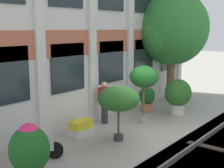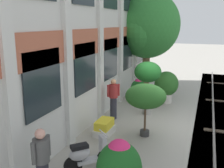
{
  "view_description": "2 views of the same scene",
  "coord_description": "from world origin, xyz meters",
  "px_view_note": "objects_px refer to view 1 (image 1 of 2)",
  "views": [
    {
      "loc": [
        -8.81,
        -5.48,
        3.61
      ],
      "look_at": [
        -0.08,
        1.39,
        1.62
      ],
      "focal_mm": 50.0,
      "sensor_mm": 36.0,
      "label": 1
    },
    {
      "loc": [
        -9.21,
        -1.47,
        3.77
      ],
      "look_at": [
        -0.73,
        1.66,
        1.63
      ],
      "focal_mm": 42.0,
      "sensor_mm": 36.0,
      "label": 2
    }
  ],
  "objects_px": {
    "potted_plant_terracotta_small": "(144,78)",
    "potted_plant_square_trough": "(81,128)",
    "broadleaf_tree": "(172,30)",
    "potted_plant_stone_basin": "(178,94)",
    "potted_plant_ribbed_drum": "(147,97)",
    "resident_by_doorway": "(104,101)",
    "potted_plant_tall_urn": "(119,99)",
    "potted_plant_glazed_jar": "(30,153)",
    "scooter_near_curb": "(36,145)"
  },
  "relations": [
    {
      "from": "broadleaf_tree",
      "to": "potted_plant_stone_basin",
      "type": "bearing_deg",
      "value": -145.45
    },
    {
      "from": "broadleaf_tree",
      "to": "potted_plant_square_trough",
      "type": "relative_size",
      "value": 6.16
    },
    {
      "from": "potted_plant_terracotta_small",
      "to": "resident_by_doorway",
      "type": "bearing_deg",
      "value": 131.45
    },
    {
      "from": "potted_plant_glazed_jar",
      "to": "resident_by_doorway",
      "type": "bearing_deg",
      "value": 21.13
    },
    {
      "from": "potted_plant_glazed_jar",
      "to": "resident_by_doorway",
      "type": "height_order",
      "value": "resident_by_doorway"
    },
    {
      "from": "broadleaf_tree",
      "to": "scooter_near_curb",
      "type": "bearing_deg",
      "value": -176.56
    },
    {
      "from": "potted_plant_terracotta_small",
      "to": "potted_plant_ribbed_drum",
      "type": "height_order",
      "value": "potted_plant_terracotta_small"
    },
    {
      "from": "potted_plant_terracotta_small",
      "to": "potted_plant_tall_urn",
      "type": "distance_m",
      "value": 2.24
    },
    {
      "from": "potted_plant_ribbed_drum",
      "to": "broadleaf_tree",
      "type": "bearing_deg",
      "value": 5.26
    },
    {
      "from": "potted_plant_tall_urn",
      "to": "potted_plant_stone_basin",
      "type": "xyz_separation_m",
      "value": [
        4.09,
        -0.07,
        -0.52
      ]
    },
    {
      "from": "potted_plant_terracotta_small",
      "to": "potted_plant_tall_urn",
      "type": "relative_size",
      "value": 1.24
    },
    {
      "from": "potted_plant_terracotta_small",
      "to": "potted_plant_tall_urn",
      "type": "bearing_deg",
      "value": -168.86
    },
    {
      "from": "potted_plant_ribbed_drum",
      "to": "resident_by_doorway",
      "type": "distance_m",
      "value": 2.49
    },
    {
      "from": "potted_plant_glazed_jar",
      "to": "scooter_near_curb",
      "type": "bearing_deg",
      "value": 47.92
    },
    {
      "from": "potted_plant_square_trough",
      "to": "potted_plant_stone_basin",
      "type": "bearing_deg",
      "value": -17.3
    },
    {
      "from": "potted_plant_square_trough",
      "to": "scooter_near_curb",
      "type": "xyz_separation_m",
      "value": [
        -2.25,
        -0.43,
        0.19
      ]
    },
    {
      "from": "potted_plant_square_trough",
      "to": "scooter_near_curb",
      "type": "relative_size",
      "value": 0.84
    },
    {
      "from": "broadleaf_tree",
      "to": "resident_by_doorway",
      "type": "distance_m",
      "value": 5.74
    },
    {
      "from": "potted_plant_tall_urn",
      "to": "scooter_near_curb",
      "type": "bearing_deg",
      "value": 161.19
    },
    {
      "from": "potted_plant_stone_basin",
      "to": "scooter_near_curb",
      "type": "height_order",
      "value": "potted_plant_stone_basin"
    },
    {
      "from": "potted_plant_ribbed_drum",
      "to": "potted_plant_stone_basin",
      "type": "height_order",
      "value": "potted_plant_stone_basin"
    },
    {
      "from": "potted_plant_terracotta_small",
      "to": "potted_plant_square_trough",
      "type": "distance_m",
      "value": 3.09
    },
    {
      "from": "broadleaf_tree",
      "to": "potted_plant_tall_urn",
      "type": "height_order",
      "value": "broadleaf_tree"
    },
    {
      "from": "broadleaf_tree",
      "to": "potted_plant_tall_urn",
      "type": "relative_size",
      "value": 3.02
    },
    {
      "from": "resident_by_doorway",
      "to": "potted_plant_square_trough",
      "type": "bearing_deg",
      "value": -32.89
    },
    {
      "from": "potted_plant_ribbed_drum",
      "to": "resident_by_doorway",
      "type": "bearing_deg",
      "value": 171.53
    },
    {
      "from": "scooter_near_curb",
      "to": "resident_by_doorway",
      "type": "xyz_separation_m",
      "value": [
        3.8,
        0.66,
        0.43
      ]
    },
    {
      "from": "potted_plant_tall_urn",
      "to": "potted_plant_square_trough",
      "type": "xyz_separation_m",
      "value": [
        -0.38,
        1.32,
        -1.13
      ]
    },
    {
      "from": "potted_plant_terracotta_small",
      "to": "resident_by_doorway",
      "type": "height_order",
      "value": "potted_plant_terracotta_small"
    },
    {
      "from": "potted_plant_square_trough",
      "to": "scooter_near_curb",
      "type": "height_order",
      "value": "scooter_near_curb"
    },
    {
      "from": "potted_plant_square_trough",
      "to": "potted_plant_terracotta_small",
      "type": "bearing_deg",
      "value": -19.43
    },
    {
      "from": "potted_plant_ribbed_drum",
      "to": "potted_plant_stone_basin",
      "type": "bearing_deg",
      "value": -70.02
    },
    {
      "from": "broadleaf_tree",
      "to": "potted_plant_ribbed_drum",
      "type": "height_order",
      "value": "broadleaf_tree"
    },
    {
      "from": "broadleaf_tree",
      "to": "potted_plant_ribbed_drum",
      "type": "bearing_deg",
      "value": -174.74
    },
    {
      "from": "potted_plant_terracotta_small",
      "to": "broadleaf_tree",
      "type": "bearing_deg",
      "value": 13.77
    },
    {
      "from": "potted_plant_glazed_jar",
      "to": "scooter_near_curb",
      "type": "height_order",
      "value": "potted_plant_glazed_jar"
    },
    {
      "from": "potted_plant_ribbed_drum",
      "to": "potted_plant_square_trough",
      "type": "height_order",
      "value": "potted_plant_ribbed_drum"
    },
    {
      "from": "potted_plant_ribbed_drum",
      "to": "scooter_near_curb",
      "type": "height_order",
      "value": "potted_plant_ribbed_drum"
    },
    {
      "from": "potted_plant_tall_urn",
      "to": "resident_by_doorway",
      "type": "height_order",
      "value": "potted_plant_tall_urn"
    },
    {
      "from": "potted_plant_ribbed_drum",
      "to": "potted_plant_square_trough",
      "type": "xyz_separation_m",
      "value": [
        -4.01,
        0.14,
        -0.41
      ]
    },
    {
      "from": "potted_plant_tall_urn",
      "to": "scooter_near_curb",
      "type": "relative_size",
      "value": 1.71
    },
    {
      "from": "potted_plant_stone_basin",
      "to": "potted_plant_glazed_jar",
      "type": "bearing_deg",
      "value": -177.93
    },
    {
      "from": "potted_plant_terracotta_small",
      "to": "potted_plant_square_trough",
      "type": "height_order",
      "value": "potted_plant_terracotta_small"
    },
    {
      "from": "potted_plant_ribbed_drum",
      "to": "resident_by_doorway",
      "type": "xyz_separation_m",
      "value": [
        -2.46,
        0.37,
        0.21
      ]
    },
    {
      "from": "broadleaf_tree",
      "to": "potted_plant_terracotta_small",
      "type": "relative_size",
      "value": 2.45
    },
    {
      "from": "potted_plant_glazed_jar",
      "to": "resident_by_doorway",
      "type": "distance_m",
      "value": 5.28
    },
    {
      "from": "potted_plant_glazed_jar",
      "to": "potted_plant_square_trough",
      "type": "bearing_deg",
      "value": 26.38
    },
    {
      "from": "potted_plant_tall_urn",
      "to": "scooter_near_curb",
      "type": "distance_m",
      "value": 2.93
    },
    {
      "from": "broadleaf_tree",
      "to": "potted_plant_glazed_jar",
      "type": "relative_size",
      "value": 3.48
    },
    {
      "from": "potted_plant_square_trough",
      "to": "potted_plant_stone_basin",
      "type": "height_order",
      "value": "potted_plant_stone_basin"
    }
  ]
}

